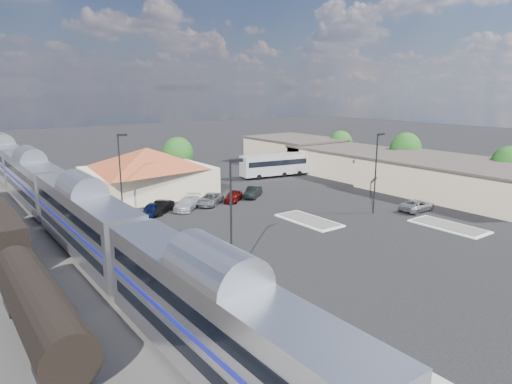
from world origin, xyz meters
TOP-DOWN VIEW (x-y plane):
  - ground at (0.00, 0.00)m, footprint 280.00×280.00m
  - railbed at (-21.00, 8.00)m, footprint 16.00×100.00m
  - platform at (-12.00, 6.00)m, footprint 5.50×92.00m
  - passenger_train at (-18.00, 5.55)m, footprint 3.00×104.00m
  - station_depot at (-4.56, 24.00)m, footprint 18.35×12.24m
  - buildings_east at (28.00, 14.28)m, footprint 14.40×51.40m
  - traffic_island_south at (4.00, 2.00)m, footprint 3.30×7.50m
  - traffic_island_north at (14.00, -8.00)m, footprint 3.30×7.50m
  - lamp_plat_s at (-10.90, -6.00)m, footprint 1.08×0.25m
  - lamp_plat_n at (-10.90, 16.00)m, footprint 1.08×0.25m
  - lamp_lot at (12.10, 0.00)m, footprint 1.08×0.25m
  - tree_east_a at (34.00, -4.00)m, footprint 4.56×4.56m
  - tree_east_b at (34.00, 12.00)m, footprint 4.94×4.94m
  - tree_east_c at (34.00, 26.00)m, footprint 4.41×4.41m
  - tree_depot at (3.00, 30.00)m, footprint 4.71×4.71m
  - suv at (16.83, -2.35)m, footprint 4.79×2.25m
  - coach_bus at (16.54, 23.53)m, footprint 11.42×4.27m
  - person_a at (-11.23, -7.59)m, footprint 0.46×0.66m
  - person_b at (-11.83, -7.45)m, footprint 0.88×1.03m
  - parked_car_a at (-8.50, 13.98)m, footprint 3.91×3.99m
  - parked_car_b at (-7.22, 14.28)m, footprint 4.18×3.76m
  - parked_car_c at (-4.02, 13.98)m, footprint 4.98×4.79m
  - parked_car_d at (-0.82, 14.28)m, footprint 5.14×4.77m
  - parked_car_e at (2.38, 13.98)m, footprint 4.06×3.76m
  - parked_car_f at (5.58, 14.28)m, footprint 4.20×3.78m

SIDE VIEW (x-z plane):
  - ground at x=0.00m, z-range 0.00..0.00m
  - railbed at x=-21.00m, z-range 0.00..0.12m
  - platform at x=-12.00m, z-range 0.00..0.18m
  - traffic_island_south at x=4.00m, z-range 0.00..0.21m
  - traffic_island_north at x=14.00m, z-range 0.00..0.21m
  - suv at x=16.83m, z-range 0.00..1.33m
  - parked_car_d at x=-0.82m, z-range 0.00..1.34m
  - parked_car_e at x=2.38m, z-range 0.00..1.35m
  - parked_car_a at x=-8.50m, z-range 0.00..1.36m
  - parked_car_b at x=-7.22m, z-range 0.00..1.38m
  - parked_car_f at x=5.58m, z-range 0.00..1.39m
  - parked_car_c at x=-4.02m, z-range 0.00..1.43m
  - person_a at x=-11.23m, z-range 0.18..1.91m
  - person_b at x=-11.83m, z-range 0.18..2.04m
  - coach_bus at x=16.54m, z-range 0.27..3.86m
  - buildings_east at x=28.00m, z-range -0.13..4.67m
  - passenger_train at x=-18.00m, z-range 0.09..5.64m
  - station_depot at x=-4.56m, z-range 0.03..6.23m
  - tree_east_c at x=34.00m, z-range 0.66..6.87m
  - tree_east_a at x=34.00m, z-range 0.68..7.10m
  - tree_depot at x=3.00m, z-range 0.71..7.34m
  - tree_east_b at x=34.00m, z-range 0.74..7.70m
  - lamp_plat_s at x=-10.90m, z-range 0.84..9.84m
  - lamp_plat_n at x=-10.90m, z-range 0.84..9.84m
  - lamp_lot at x=12.10m, z-range 0.84..9.84m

